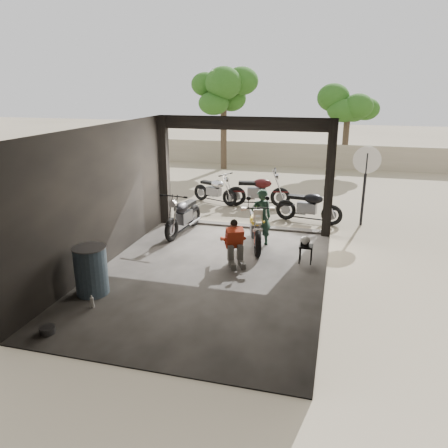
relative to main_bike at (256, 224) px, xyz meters
The scene contains 16 objects.
ground 2.21m from the main_bike, 107.65° to the right, with size 80.00×80.00×0.00m, color #7A6D56.
garage 1.74m from the main_bike, 113.58° to the right, with size 7.00×7.13×3.20m.
boundary_wall 12.00m from the main_bike, 93.07° to the left, with size 18.00×0.30×1.20m, color gray.
tree_left 11.60m from the main_bike, 109.16° to the left, with size 2.20×2.20×5.60m.
tree_right 12.53m from the main_bike, 79.79° to the left, with size 2.20×2.20×5.00m.
main_bike is the anchor object (origin of this frame).
left_bike 2.24m from the main_bike, 165.74° to the left, with size 0.75×1.82×1.23m, color black, non-canonical shape.
outside_bike_a 4.51m from the main_bike, 119.42° to the left, with size 0.68×1.65×1.11m, color black, non-canonical shape.
outside_bike_b 3.95m from the main_bike, 99.60° to the left, with size 0.79×1.91×1.29m, color #431010, non-canonical shape.
outside_bike_c 2.73m from the main_bike, 64.88° to the left, with size 0.73×1.78×1.20m, color black, non-canonical shape.
rider 0.22m from the main_bike, 46.25° to the left, with size 0.55×0.36×1.52m, color #162D23.
mechanic 1.33m from the main_bike, 99.44° to the right, with size 0.52×0.71×1.03m, color red, non-canonical shape.
stool 1.58m from the main_bike, 29.48° to the right, with size 0.32×0.32×0.44m.
helmet 1.52m from the main_bike, 29.44° to the right, with size 0.24×0.25×0.23m, color white.
oil_drum 4.38m from the main_bike, 127.15° to the right, with size 0.64×0.64×1.00m, color #3F576B.
sign_post 3.89m from the main_bike, 43.78° to the left, with size 0.79×0.08×2.36m.
Camera 1 is at (2.60, -8.48, 4.04)m, focal length 35.00 mm.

